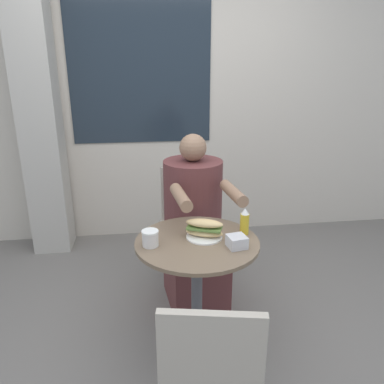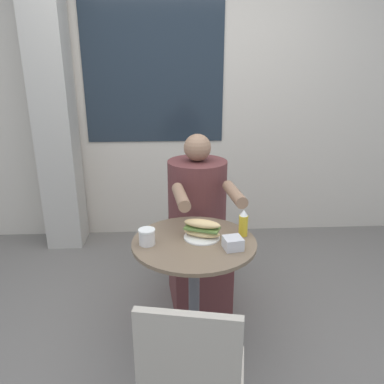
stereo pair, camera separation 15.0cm
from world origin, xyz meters
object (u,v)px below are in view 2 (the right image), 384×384
(diner_chair, at_px, (193,213))
(empty_chair_across, at_px, (191,380))
(sandwich_on_plate, at_px, (202,230))
(condiment_bottle, at_px, (243,223))
(seated_diner, at_px, (198,234))
(drink_cup, at_px, (147,237))
(cafe_table, at_px, (194,274))

(diner_chair, height_order, empty_chair_across, same)
(sandwich_on_plate, xyz_separation_m, condiment_bottle, (0.22, 0.02, 0.03))
(seated_diner, relative_size, empty_chair_across, 1.36)
(diner_chair, xyz_separation_m, empty_chair_across, (-0.10, -1.58, 0.00))
(sandwich_on_plate, bearing_deg, drink_cup, -168.45)
(cafe_table, distance_m, seated_diner, 0.53)
(diner_chair, bearing_deg, cafe_table, 81.02)
(drink_cup, distance_m, condiment_bottle, 0.51)
(drink_cup, bearing_deg, cafe_table, 6.10)
(sandwich_on_plate, relative_size, condiment_bottle, 1.43)
(cafe_table, xyz_separation_m, diner_chair, (0.05, 0.88, -0.01))
(seated_diner, bearing_deg, cafe_table, 77.59)
(diner_chair, bearing_deg, sandwich_on_plate, 83.85)
(seated_diner, xyz_separation_m, drink_cup, (-0.30, -0.56, 0.26))
(empty_chair_across, height_order, condiment_bottle, condiment_bottle)
(seated_diner, bearing_deg, condiment_bottle, 107.18)
(drink_cup, bearing_deg, sandwich_on_plate, 11.55)
(sandwich_on_plate, bearing_deg, diner_chair, 89.84)
(cafe_table, xyz_separation_m, empty_chair_across, (-0.05, -0.71, -0.01))
(condiment_bottle, bearing_deg, seated_diner, 113.17)
(diner_chair, relative_size, condiment_bottle, 5.92)
(cafe_table, bearing_deg, empty_chair_across, -94.38)
(cafe_table, xyz_separation_m, drink_cup, (-0.24, -0.03, 0.24))
(cafe_table, height_order, drink_cup, drink_cup)
(empty_chair_across, relative_size, condiment_bottle, 5.92)
(diner_chair, xyz_separation_m, seated_diner, (0.01, -0.35, -0.01))
(drink_cup, xyz_separation_m, condiment_bottle, (0.51, 0.08, 0.03))
(sandwich_on_plate, xyz_separation_m, drink_cup, (-0.29, -0.06, -0.00))
(diner_chair, xyz_separation_m, condiment_bottle, (0.22, -0.83, 0.28))
(sandwich_on_plate, bearing_deg, seated_diner, 88.15)
(empty_chair_across, distance_m, drink_cup, 0.75)
(empty_chair_across, relative_size, sandwich_on_plate, 4.13)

